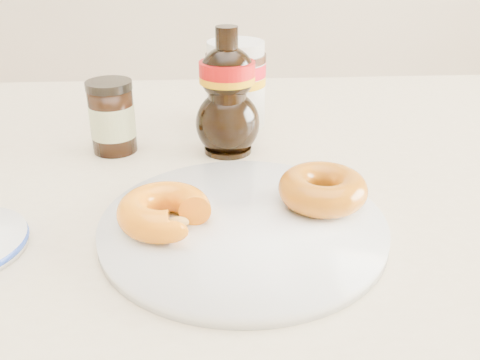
{
  "coord_description": "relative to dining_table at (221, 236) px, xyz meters",
  "views": [
    {
      "loc": [
        -0.01,
        -0.49,
        1.04
      ],
      "look_at": [
        0.02,
        0.03,
        0.79
      ],
      "focal_mm": 40.0,
      "sensor_mm": 36.0,
      "label": 1
    }
  ],
  "objects": [
    {
      "name": "donut_bitten",
      "position": [
        -0.06,
        -0.13,
        0.11
      ],
      "size": [
        0.09,
        0.09,
        0.03
      ],
      "primitive_type": "torus",
      "rotation": [
        0.0,
        0.0,
        0.02
      ],
      "color": "orange",
      "rests_on": "plate"
    },
    {
      "name": "syrup_bottle",
      "position": [
        0.01,
        0.09,
        0.17
      ],
      "size": [
        0.1,
        0.09,
        0.17
      ],
      "primitive_type": null,
      "rotation": [
        0.0,
        0.0,
        -0.28
      ],
      "color": "black",
      "rests_on": "dining_table"
    },
    {
      "name": "nutella_jar",
      "position": [
        0.03,
        0.19,
        0.15
      ],
      "size": [
        0.09,
        0.09,
        0.13
      ],
      "rotation": [
        0.0,
        0.0,
        -0.26
      ],
      "color": "white",
      "rests_on": "dining_table"
    },
    {
      "name": "plate",
      "position": [
        0.02,
        -0.12,
        0.09
      ],
      "size": [
        0.29,
        0.29,
        0.01
      ],
      "color": "white",
      "rests_on": "dining_table"
    },
    {
      "name": "donut_whole",
      "position": [
        0.11,
        -0.09,
        0.11
      ],
      "size": [
        0.1,
        0.1,
        0.03
      ],
      "primitive_type": "torus",
      "rotation": [
        0.0,
        0.0,
        -0.01
      ],
      "color": "#9C470A",
      "rests_on": "plate"
    },
    {
      "name": "dining_table",
      "position": [
        0.0,
        0.0,
        0.0
      ],
      "size": [
        1.4,
        0.9,
        0.75
      ],
      "color": "beige",
      "rests_on": "ground"
    },
    {
      "name": "dark_jar",
      "position": [
        -0.14,
        0.1,
        0.13
      ],
      "size": [
        0.06,
        0.06,
        0.1
      ],
      "rotation": [
        0.0,
        0.0,
        -0.38
      ],
      "color": "black",
      "rests_on": "dining_table"
    }
  ]
}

